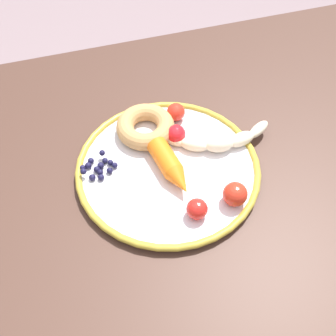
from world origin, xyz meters
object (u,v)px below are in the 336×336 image
Objects in this scene: plate at (168,169)px; carrot_orange at (171,167)px; banana at (218,140)px; tomato_far at (176,112)px; blueberry_pile at (98,167)px; tomato_extra at (177,134)px; dining_table at (186,204)px; tomato_mid at (197,209)px; tomato_near at (235,194)px; donut at (145,127)px.

carrot_orange is (0.00, -0.01, 0.02)m from plate.
banana is 6.17× the size of tomato_far.
tomato_extra is at bearing 9.96° from blueberry_pile.
dining_table is at bearing -97.38° from tomato_far.
tomato_extra reaches higher than blueberry_pile.
tomato_extra is at bearing 84.09° from tomato_mid.
tomato_extra is (0.00, 0.07, 0.12)m from dining_table.
banana reaches higher than plate.
dining_table is 0.13m from carrot_orange.
carrot_orange is 2.91× the size of tomato_near.
tomato_far is at bearing 82.62° from dining_table.
plate is 0.02m from carrot_orange.
tomato_far is (0.16, 0.08, 0.01)m from blueberry_pile.
dining_table is 0.15m from tomato_mid.
tomato_near reaches higher than tomato_mid.
dining_table is 0.17m from tomato_far.
tomato_mid reaches higher than dining_table.
blueberry_pile is 0.18m from tomato_far.
tomato_near is at bearing -48.94° from plate.
tomato_extra is at bearing 59.19° from plate.
plate is at bearing 158.44° from dining_table.
tomato_mid is at bearing -80.10° from carrot_orange.
tomato_near is 0.21m from tomato_far.
tomato_near is at bearing -79.94° from tomato_far.
tomato_near is (0.08, -0.08, 0.00)m from carrot_orange.
dining_table is 10.64× the size of carrot_orange.
donut is (-0.11, 0.06, 0.00)m from banana.
blueberry_pile reaches higher than plate.
plate is at bearing 99.33° from tomato_mid.
tomato_mid reaches higher than blueberry_pile.
tomato_mid is 1.02× the size of tomato_far.
tomato_far is (0.06, 0.02, 0.00)m from donut.
tomato_extra is at bearing 154.66° from banana.
tomato_mid is 0.21m from tomato_far.
carrot_orange is at bearing -177.81° from dining_table.
dining_table is 11.89× the size of donut.
donut is at bearing 99.73° from tomato_mid.
donut is at bearing 100.18° from plate.
carrot_orange is at bearing -114.78° from tomato_extra.
banana is 5.15× the size of tomato_near.
tomato_near reaches higher than tomato_far.
blueberry_pile is 0.15m from tomato_extra.
tomato_far is 0.98× the size of tomato_extra.
carrot_orange is 0.13m from tomato_far.
dining_table is 36.36× the size of tomato_mid.
blueberry_pile is 0.19m from tomato_mid.
carrot_orange is at bearing 99.90° from tomato_mid.
carrot_orange is at bearing -20.39° from blueberry_pile.
dining_table is at bearing -91.75° from tomato_extra.
tomato_near is (0.08, -0.09, 0.02)m from plate.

